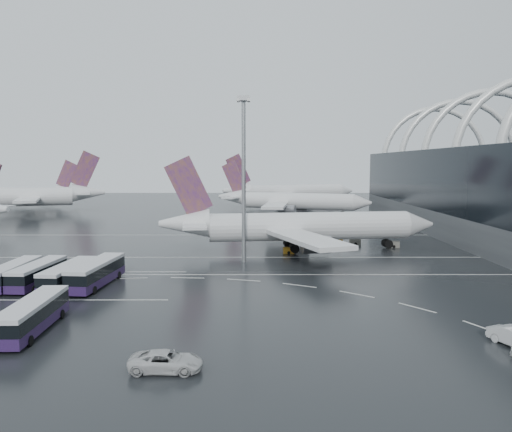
{
  "coord_description": "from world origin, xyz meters",
  "views": [
    {
      "loc": [
        0.73,
        -75.78,
        16.65
      ],
      "look_at": [
        0.84,
        16.07,
        7.0
      ],
      "focal_mm": 35.0,
      "sensor_mm": 36.0,
      "label": 1
    }
  ],
  "objects_px": {
    "bus_row_near_b": "(38,273)",
    "van_curve_a": "(166,361)",
    "airliner_gate_c": "(289,193)",
    "jet_remote_mid": "(33,197)",
    "bus_row_near_c": "(69,275)",
    "floodlight_mast": "(244,159)",
    "jet_remote_far": "(32,194)",
    "gse_cart_belly_e": "(337,238)",
    "gse_cart_belly_d": "(393,244)",
    "airliner_gate_b": "(289,201)",
    "airliner_main": "(296,227)",
    "bus_row_far_c": "(33,315)",
    "bus_row_near_d": "(96,272)",
    "gse_cart_belly_b": "(355,242)",
    "bus_row_near_a": "(14,273)",
    "gse_cart_belly_c": "(289,250)"
  },
  "relations": [
    {
      "from": "bus_row_near_b",
      "to": "bus_row_far_c",
      "type": "bearing_deg",
      "value": -154.38
    },
    {
      "from": "airliner_gate_c",
      "to": "jet_remote_mid",
      "type": "distance_m",
      "value": 93.94
    },
    {
      "from": "floodlight_mast",
      "to": "bus_row_near_a",
      "type": "bearing_deg",
      "value": -152.23
    },
    {
      "from": "bus_row_near_c",
      "to": "bus_row_far_c",
      "type": "bearing_deg",
      "value": -165.77
    },
    {
      "from": "airliner_gate_b",
      "to": "floodlight_mast",
      "type": "distance_m",
      "value": 80.17
    },
    {
      "from": "van_curve_a",
      "to": "gse_cart_belly_e",
      "type": "xyz_separation_m",
      "value": [
        24.9,
        68.01,
        -0.2
      ]
    },
    {
      "from": "gse_cart_belly_b",
      "to": "bus_row_near_a",
      "type": "bearing_deg",
      "value": -147.15
    },
    {
      "from": "gse_cart_belly_b",
      "to": "van_curve_a",
      "type": "bearing_deg",
      "value": -113.76
    },
    {
      "from": "bus_row_near_c",
      "to": "airliner_gate_b",
      "type": "bearing_deg",
      "value": -16.11
    },
    {
      "from": "bus_row_near_d",
      "to": "van_curve_a",
      "type": "bearing_deg",
      "value": -147.66
    },
    {
      "from": "bus_row_near_b",
      "to": "gse_cart_belly_d",
      "type": "xyz_separation_m",
      "value": [
        57.41,
        31.12,
        -1.05
      ]
    },
    {
      "from": "bus_row_far_c",
      "to": "van_curve_a",
      "type": "relative_size",
      "value": 2.16
    },
    {
      "from": "airliner_gate_b",
      "to": "bus_row_near_d",
      "type": "xyz_separation_m",
      "value": [
        -32.68,
        -94.63,
        -2.61
      ]
    },
    {
      "from": "bus_row_near_c",
      "to": "floodlight_mast",
      "type": "xyz_separation_m",
      "value": [
        23.24,
        17.47,
        15.7
      ]
    },
    {
      "from": "gse_cart_belly_b",
      "to": "gse_cart_belly_c",
      "type": "xyz_separation_m",
      "value": [
        -14.4,
        -10.05,
        -0.05
      ]
    },
    {
      "from": "airliner_gate_c",
      "to": "bus_row_near_b",
      "type": "relative_size",
      "value": 4.41
    },
    {
      "from": "gse_cart_belly_d",
      "to": "airliner_gate_b",
      "type": "bearing_deg",
      "value": 104.71
    },
    {
      "from": "gse_cart_belly_b",
      "to": "gse_cart_belly_e",
      "type": "bearing_deg",
      "value": 120.77
    },
    {
      "from": "jet_remote_mid",
      "to": "gse_cart_belly_e",
      "type": "height_order",
      "value": "jet_remote_mid"
    },
    {
      "from": "bus_row_near_d",
      "to": "jet_remote_mid",
      "type": "bearing_deg",
      "value": 32.94
    },
    {
      "from": "airliner_main",
      "to": "airliner_gate_c",
      "type": "height_order",
      "value": "airliner_gate_c"
    },
    {
      "from": "gse_cart_belly_e",
      "to": "gse_cart_belly_c",
      "type": "bearing_deg",
      "value": -127.61
    },
    {
      "from": "airliner_gate_b",
      "to": "gse_cart_belly_c",
      "type": "height_order",
      "value": "airliner_gate_b"
    },
    {
      "from": "airliner_gate_b",
      "to": "gse_cart_belly_d",
      "type": "distance_m",
      "value": 65.47
    },
    {
      "from": "van_curve_a",
      "to": "airliner_main",
      "type": "bearing_deg",
      "value": -13.87
    },
    {
      "from": "jet_remote_far",
      "to": "van_curve_a",
      "type": "height_order",
      "value": "jet_remote_far"
    },
    {
      "from": "bus_row_near_a",
      "to": "gse_cart_belly_c",
      "type": "height_order",
      "value": "bus_row_near_a"
    },
    {
      "from": "airliner_gate_b",
      "to": "gse_cart_belly_d",
      "type": "bearing_deg",
      "value": -55.57
    },
    {
      "from": "bus_row_near_a",
      "to": "gse_cart_belly_e",
      "type": "relative_size",
      "value": 5.49
    },
    {
      "from": "airliner_main",
      "to": "bus_row_near_a",
      "type": "distance_m",
      "value": 49.33
    },
    {
      "from": "bus_row_near_b",
      "to": "bus_row_far_c",
      "type": "height_order",
      "value": "bus_row_far_c"
    },
    {
      "from": "bus_row_far_c",
      "to": "bus_row_near_d",
      "type": "bearing_deg",
      "value": -2.99
    },
    {
      "from": "gse_cart_belly_d",
      "to": "bus_row_near_b",
      "type": "bearing_deg",
      "value": -151.54
    },
    {
      "from": "bus_row_near_b",
      "to": "gse_cart_belly_b",
      "type": "distance_m",
      "value": 61.18
    },
    {
      "from": "jet_remote_far",
      "to": "gse_cart_belly_e",
      "type": "relative_size",
      "value": 18.49
    },
    {
      "from": "airliner_gate_c",
      "to": "bus_row_near_d",
      "type": "distance_m",
      "value": 137.29
    },
    {
      "from": "airliner_main",
      "to": "bus_row_near_b",
      "type": "distance_m",
      "value": 46.58
    },
    {
      "from": "jet_remote_mid",
      "to": "bus_row_near_c",
      "type": "distance_m",
      "value": 114.04
    },
    {
      "from": "bus_row_near_a",
      "to": "gse_cart_belly_d",
      "type": "height_order",
      "value": "bus_row_near_a"
    },
    {
      "from": "bus_row_far_c",
      "to": "gse_cart_belly_e",
      "type": "bearing_deg",
      "value": -36.03
    },
    {
      "from": "bus_row_near_c",
      "to": "gse_cart_belly_e",
      "type": "height_order",
      "value": "bus_row_near_c"
    },
    {
      "from": "bus_row_near_b",
      "to": "van_curve_a",
      "type": "bearing_deg",
      "value": -138.06
    },
    {
      "from": "jet_remote_far",
      "to": "bus_row_far_c",
      "type": "xyz_separation_m",
      "value": [
        65.36,
        -147.0,
        -2.98
      ]
    },
    {
      "from": "jet_remote_far",
      "to": "floodlight_mast",
      "type": "height_order",
      "value": "floodlight_mast"
    },
    {
      "from": "gse_cart_belly_d",
      "to": "jet_remote_far",
      "type": "bearing_deg",
      "value": 139.9
    },
    {
      "from": "bus_row_far_c",
      "to": "floodlight_mast",
      "type": "xyz_separation_m",
      "value": [
        20.21,
        35.27,
        15.71
      ]
    },
    {
      "from": "airliner_gate_c",
      "to": "van_curve_a",
      "type": "relative_size",
      "value": 9.39
    },
    {
      "from": "bus_row_near_d",
      "to": "gse_cart_belly_e",
      "type": "xyz_separation_m",
      "value": [
        39.45,
        39.72,
        -1.24
      ]
    },
    {
      "from": "bus_row_far_c",
      "to": "gse_cart_belly_b",
      "type": "distance_m",
      "value": 68.54
    },
    {
      "from": "bus_row_far_c",
      "to": "gse_cart_belly_d",
      "type": "distance_m",
      "value": 70.59
    }
  ]
}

